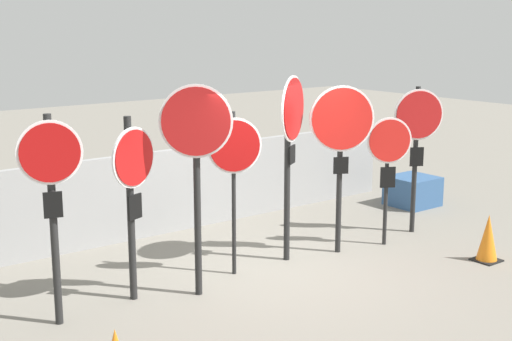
# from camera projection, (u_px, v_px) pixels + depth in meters

# --- Properties ---
(ground_plane) EXTENTS (40.00, 40.00, 0.00)m
(ground_plane) POSITION_uv_depth(u_px,v_px,m) (276.00, 270.00, 9.72)
(ground_plane) COLOR gray
(fence_back) EXTENTS (8.85, 0.12, 1.34)m
(fence_back) POSITION_uv_depth(u_px,v_px,m) (180.00, 189.00, 11.50)
(fence_back) COLOR gray
(fence_back) RESTS_ON ground
(stop_sign_0) EXTENTS (0.68, 0.23, 2.37)m
(stop_sign_0) POSITION_uv_depth(u_px,v_px,m) (52.00, 185.00, 7.65)
(stop_sign_0) COLOR black
(stop_sign_0) RESTS_ON ground
(stop_sign_1) EXTENTS (0.68, 0.30, 2.25)m
(stop_sign_1) POSITION_uv_depth(u_px,v_px,m) (132.00, 182.00, 8.40)
(stop_sign_1) COLOR black
(stop_sign_1) RESTS_ON ground
(stop_sign_2) EXTENTS (0.76, 0.49, 2.62)m
(stop_sign_2) POSITION_uv_depth(u_px,v_px,m) (196.00, 149.00, 8.45)
(stop_sign_2) COLOR black
(stop_sign_2) RESTS_ON ground
(stop_sign_3) EXTENTS (0.69, 0.29, 2.20)m
(stop_sign_3) POSITION_uv_depth(u_px,v_px,m) (234.00, 157.00, 9.22)
(stop_sign_3) COLOR black
(stop_sign_3) RESTS_ON ground
(stop_sign_4) EXTENTS (0.78, 0.50, 2.62)m
(stop_sign_4) POSITION_uv_depth(u_px,v_px,m) (291.00, 132.00, 9.77)
(stop_sign_4) COLOR black
(stop_sign_4) RESTS_ON ground
(stop_sign_5) EXTENTS (0.84, 0.47, 2.45)m
(stop_sign_5) POSITION_uv_depth(u_px,v_px,m) (341.00, 135.00, 10.09)
(stop_sign_5) COLOR black
(stop_sign_5) RESTS_ON ground
(stop_sign_6) EXTENTS (0.62, 0.34, 1.96)m
(stop_sign_6) POSITION_uv_depth(u_px,v_px,m) (389.00, 153.00, 10.52)
(stop_sign_6) COLOR black
(stop_sign_6) RESTS_ON ground
(stop_sign_7) EXTENTS (0.72, 0.39, 2.34)m
(stop_sign_7) POSITION_uv_depth(u_px,v_px,m) (418.00, 131.00, 11.12)
(stop_sign_7) COLOR black
(stop_sign_7) RESTS_ON ground
(traffic_cone_0) EXTENTS (0.35, 0.35, 0.68)m
(traffic_cone_0) POSITION_uv_depth(u_px,v_px,m) (488.00, 238.00, 10.04)
(traffic_cone_0) COLOR black
(traffic_cone_0) RESTS_ON ground
(storage_crate) EXTENTS (0.79, 0.78, 0.54)m
(storage_crate) POSITION_uv_depth(u_px,v_px,m) (413.00, 191.00, 13.10)
(storage_crate) COLOR #335684
(storage_crate) RESTS_ON ground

